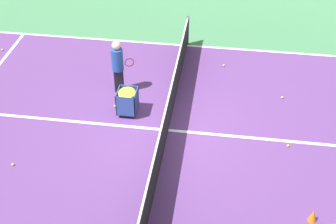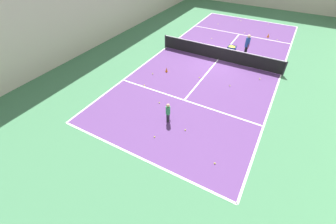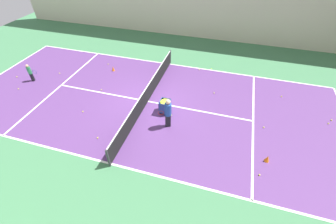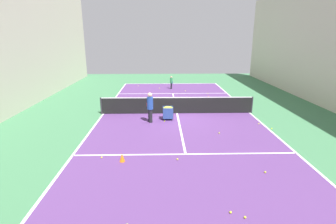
# 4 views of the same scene
# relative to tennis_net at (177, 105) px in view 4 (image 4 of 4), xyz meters

# --- Properties ---
(ground_plane) EXTENTS (36.65, 36.65, 0.00)m
(ground_plane) POSITION_rel_tennis_net_xyz_m (0.00, 0.00, -0.55)
(ground_plane) COLOR #3D754C
(court_playing_area) EXTENTS (9.32, 21.82, 0.00)m
(court_playing_area) POSITION_rel_tennis_net_xyz_m (0.00, 0.00, -0.55)
(court_playing_area) COLOR #563370
(court_playing_area) RESTS_ON ground
(line_baseline_near) EXTENTS (9.32, 0.10, 0.00)m
(line_baseline_near) POSITION_rel_tennis_net_xyz_m (0.00, -10.91, -0.54)
(line_baseline_near) COLOR white
(line_baseline_near) RESTS_ON ground
(line_sideline_left) EXTENTS (0.10, 21.82, 0.00)m
(line_sideline_left) POSITION_rel_tennis_net_xyz_m (-4.66, 0.00, -0.54)
(line_sideline_left) COLOR white
(line_sideline_left) RESTS_ON ground
(line_sideline_right) EXTENTS (0.10, 21.82, 0.00)m
(line_sideline_right) POSITION_rel_tennis_net_xyz_m (4.66, 0.00, -0.54)
(line_sideline_right) COLOR white
(line_sideline_right) RESTS_ON ground
(line_service_near) EXTENTS (9.32, 0.10, 0.00)m
(line_service_near) POSITION_rel_tennis_net_xyz_m (0.00, -6.00, -0.54)
(line_service_near) COLOR white
(line_service_near) RESTS_ON ground
(line_service_far) EXTENTS (9.32, 0.10, 0.00)m
(line_service_far) POSITION_rel_tennis_net_xyz_m (0.00, 6.00, -0.54)
(line_service_far) COLOR white
(line_service_far) RESTS_ON ground
(line_centre_service) EXTENTS (0.10, 12.00, 0.00)m
(line_centre_service) POSITION_rel_tennis_net_xyz_m (0.00, 0.00, -0.54)
(line_centre_service) COLOR white
(line_centre_service) RESTS_ON ground
(hall_enclosure_right) EXTENTS (0.15, 32.95, 8.66)m
(hall_enclosure_right) POSITION_rel_tennis_net_xyz_m (10.15, 0.00, 3.78)
(hall_enclosure_right) COLOR beige
(hall_enclosure_right) RESTS_ON ground
(tennis_net) EXTENTS (9.62, 0.10, 1.06)m
(tennis_net) POSITION_rel_tennis_net_xyz_m (0.00, 0.00, 0.00)
(tennis_net) COLOR #2D2D33
(tennis_net) RESTS_ON ground
(player_near_baseline) EXTENTS (0.27, 0.57, 1.19)m
(player_near_baseline) POSITION_rel_tennis_net_xyz_m (0.05, -8.11, 0.13)
(player_near_baseline) COLOR black
(player_near_baseline) RESTS_ON ground
(coach_at_net) EXTENTS (0.45, 0.67, 1.72)m
(coach_at_net) POSITION_rel_tennis_net_xyz_m (1.63, 1.72, 0.44)
(coach_at_net) COLOR black
(coach_at_net) RESTS_ON ground
(ball_cart) EXTENTS (0.60, 0.54, 0.78)m
(ball_cart) POSITION_rel_tennis_net_xyz_m (0.61, 1.24, 0.00)
(ball_cart) COLOR #2D478C
(ball_cart) RESTS_ON ground
(training_cone_0) EXTENTS (0.22, 0.22, 0.34)m
(training_cone_0) POSITION_rel_tennis_net_xyz_m (2.54, 6.59, -0.37)
(training_cone_0) COLOR orange
(training_cone_0) RESTS_ON ground
(training_cone_1) EXTENTS (0.19, 0.19, 0.34)m
(training_cone_1) POSITION_rel_tennis_net_xyz_m (-2.61, -3.59, -0.37)
(training_cone_1) COLOR orange
(training_cone_1) RESTS_ON ground
(tennis_ball_1) EXTENTS (0.07, 0.07, 0.07)m
(tennis_ball_1) POSITION_rel_tennis_net_xyz_m (-2.71, 7.63, -0.51)
(tennis_ball_1) COLOR yellow
(tennis_ball_1) RESTS_ON ground
(tennis_ball_3) EXTENTS (0.07, 0.07, 0.07)m
(tennis_ball_3) POSITION_rel_tennis_net_xyz_m (-0.90, 9.80, -0.51)
(tennis_ball_3) COLOR yellow
(tennis_ball_3) RESTS_ON ground
(tennis_ball_4) EXTENTS (0.07, 0.07, 0.07)m
(tennis_ball_4) POSITION_rel_tennis_net_xyz_m (3.41, 6.28, -0.51)
(tennis_ball_4) COLOR yellow
(tennis_ball_4) RESTS_ON ground
(tennis_ball_5) EXTENTS (0.07, 0.07, 0.07)m
(tennis_ball_5) POSITION_rel_tennis_net_xyz_m (-1.18, -7.00, -0.51)
(tennis_ball_5) COLOR yellow
(tennis_ball_5) RESTS_ON ground
(tennis_ball_6) EXTENTS (0.07, 0.07, 0.07)m
(tennis_ball_6) POSITION_rel_tennis_net_xyz_m (-2.98, -5.88, -0.51)
(tennis_ball_6) COLOR yellow
(tennis_ball_6) RESTS_ON ground
(tennis_ball_7) EXTENTS (0.07, 0.07, 0.07)m
(tennis_ball_7) POSITION_rel_tennis_net_xyz_m (3.25, -9.55, -0.51)
(tennis_ball_7) COLOR yellow
(tennis_ball_7) RESTS_ON ground
(tennis_ball_8) EXTENTS (0.07, 0.07, 0.07)m
(tennis_ball_8) POSITION_rel_tennis_net_xyz_m (3.48, -1.35, -0.51)
(tennis_ball_8) COLOR yellow
(tennis_ball_8) RESTS_ON ground
(tennis_ball_9) EXTENTS (0.07, 0.07, 0.07)m
(tennis_ball_9) POSITION_rel_tennis_net_xyz_m (-1.23, 10.02, -0.51)
(tennis_ball_9) COLOR yellow
(tennis_ball_9) RESTS_ON ground
(tennis_ball_10) EXTENTS (0.07, 0.07, 0.07)m
(tennis_ball_10) POSITION_rel_tennis_net_xyz_m (0.05, -9.50, -0.51)
(tennis_ball_10) COLOR yellow
(tennis_ball_10) RESTS_ON ground
(tennis_ball_11) EXTENTS (0.07, 0.07, 0.07)m
(tennis_ball_11) POSITION_rel_tennis_net_xyz_m (-0.22, -3.21, -0.51)
(tennis_ball_11) COLOR yellow
(tennis_ball_11) RESTS_ON ground
(tennis_ball_12) EXTENTS (0.07, 0.07, 0.07)m
(tennis_ball_12) POSITION_rel_tennis_net_xyz_m (1.94, -3.16, -0.51)
(tennis_ball_12) COLOR yellow
(tennis_ball_12) RESTS_ON ground
(tennis_ball_13) EXTENTS (0.07, 0.07, 0.07)m
(tennis_ball_13) POSITION_rel_tennis_net_xyz_m (-4.43, 2.25, -0.51)
(tennis_ball_13) COLOR yellow
(tennis_ball_13) RESTS_ON ground
(tennis_ball_14) EXTENTS (0.07, 0.07, 0.07)m
(tennis_ball_14) POSITION_rel_tennis_net_xyz_m (0.82, 1.68, -0.51)
(tennis_ball_14) COLOR yellow
(tennis_ball_14) RESTS_ON ground
(tennis_ball_15) EXTENTS (0.07, 0.07, 0.07)m
(tennis_ball_15) POSITION_rel_tennis_net_xyz_m (-4.82, 3.06, -0.51)
(tennis_ball_15) COLOR yellow
(tennis_ball_15) RESTS_ON ground
(tennis_ball_16) EXTENTS (0.07, 0.07, 0.07)m
(tennis_ball_16) POSITION_rel_tennis_net_xyz_m (-3.30, -4.36, -0.51)
(tennis_ball_16) COLOR yellow
(tennis_ball_16) RESTS_ON ground
(tennis_ball_17) EXTENTS (0.07, 0.07, 0.07)m
(tennis_ball_17) POSITION_rel_tennis_net_xyz_m (0.37, 6.52, -0.51)
(tennis_ball_17) COLOR yellow
(tennis_ball_17) RESTS_ON ground
(tennis_ball_18) EXTENTS (0.07, 0.07, 0.07)m
(tennis_ball_18) POSITION_rel_tennis_net_xyz_m (1.18, -8.31, -0.51)
(tennis_ball_18) COLOR yellow
(tennis_ball_18) RESTS_ON ground
(tennis_ball_19) EXTENTS (0.07, 0.07, 0.07)m
(tennis_ball_19) POSITION_rel_tennis_net_xyz_m (-1.91, 3.65, -0.51)
(tennis_ball_19) COLOR yellow
(tennis_ball_19) RESTS_ON ground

